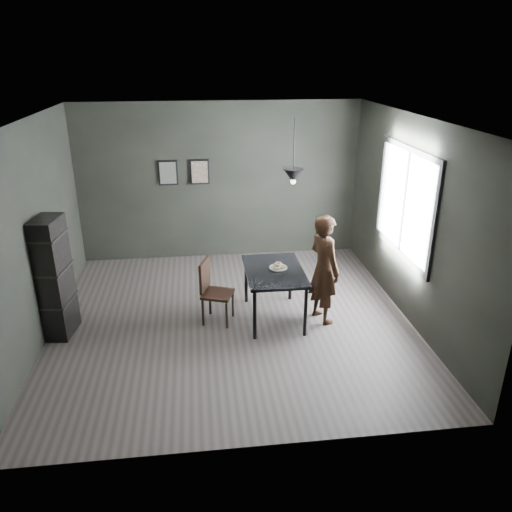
{
  "coord_description": "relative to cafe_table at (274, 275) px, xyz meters",
  "views": [
    {
      "loc": [
        -0.43,
        -6.26,
        3.56
      ],
      "look_at": [
        0.35,
        0.05,
        0.95
      ],
      "focal_mm": 35.0,
      "sensor_mm": 36.0,
      "label": 1
    }
  ],
  "objects": [
    {
      "name": "white_plate",
      "position": [
        0.06,
        0.04,
        0.08
      ],
      "size": [
        0.23,
        0.23,
        0.01
      ],
      "primitive_type": "cylinder",
      "color": "silver",
      "rests_on": "cafe_table"
    },
    {
      "name": "woman",
      "position": [
        0.67,
        -0.13,
        0.11
      ],
      "size": [
        0.56,
        0.67,
        1.57
      ],
      "primitive_type": "imported",
      "rotation": [
        0.0,
        0.0,
        1.95
      ],
      "color": "black",
      "rests_on": "ground"
    },
    {
      "name": "ground",
      "position": [
        -0.6,
        0.0,
        -0.67
      ],
      "size": [
        5.0,
        5.0,
        0.0
      ],
      "primitive_type": "plane",
      "color": "#3A3432",
      "rests_on": "ground"
    },
    {
      "name": "framed_print_left",
      "position": [
        -1.5,
        2.47,
        0.93
      ],
      "size": [
        0.34,
        0.04,
        0.44
      ],
      "color": "black",
      "rests_on": "ground"
    },
    {
      "name": "framed_print_right",
      "position": [
        -0.95,
        2.47,
        0.93
      ],
      "size": [
        0.34,
        0.04,
        0.44
      ],
      "color": "black",
      "rests_on": "ground"
    },
    {
      "name": "cafe_table",
      "position": [
        0.0,
        0.0,
        0.0
      ],
      "size": [
        0.8,
        1.2,
        0.75
      ],
      "color": "black",
      "rests_on": "ground"
    },
    {
      "name": "back_wall",
      "position": [
        -0.6,
        2.5,
        0.73
      ],
      "size": [
        5.0,
        0.1,
        2.8
      ],
      "primitive_type": "cube",
      "color": "black",
      "rests_on": "ground"
    },
    {
      "name": "donut_pile",
      "position": [
        0.06,
        0.04,
        0.12
      ],
      "size": [
        0.18,
        0.19,
        0.08
      ],
      "rotation": [
        0.0,
        0.0,
        -0.2
      ],
      "color": "beige",
      "rests_on": "white_plate"
    },
    {
      "name": "ceiling",
      "position": [
        -0.6,
        0.0,
        2.13
      ],
      "size": [
        5.0,
        5.0,
        0.02
      ],
      "color": "silver",
      "rests_on": "ground"
    },
    {
      "name": "window_assembly",
      "position": [
        1.87,
        0.2,
        0.93
      ],
      "size": [
        0.04,
        1.96,
        1.56
      ],
      "color": "white",
      "rests_on": "ground"
    },
    {
      "name": "shelf_unit",
      "position": [
        -2.92,
        -0.06,
        0.15
      ],
      "size": [
        0.38,
        0.58,
        1.64
      ],
      "primitive_type": "cube",
      "rotation": [
        0.0,
        0.0,
        -0.13
      ],
      "color": "black",
      "rests_on": "ground"
    },
    {
      "name": "wood_chair",
      "position": [
        -0.87,
        0.02,
        -0.15
      ],
      "size": [
        0.5,
        0.5,
        0.92
      ],
      "rotation": [
        0.0,
        0.0,
        -0.33
      ],
      "color": "black",
      "rests_on": "ground"
    },
    {
      "name": "pendant_lamp",
      "position": [
        0.25,
        0.1,
        1.38
      ],
      "size": [
        0.28,
        0.28,
        0.86
      ],
      "color": "black",
      "rests_on": "ground"
    }
  ]
}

